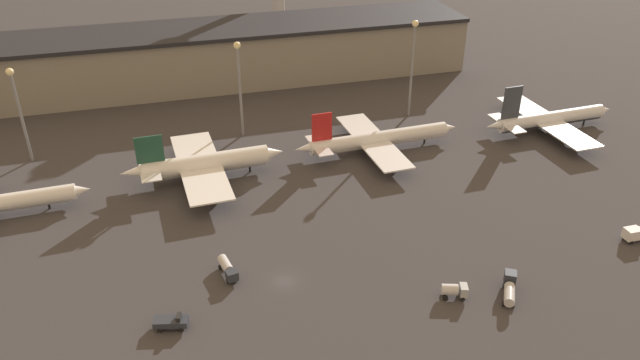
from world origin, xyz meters
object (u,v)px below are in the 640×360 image
airplane_3 (549,119)px  service_vehicle_2 (635,234)px  service_vehicle_4 (510,288)px  airplane_1 (204,164)px  service_vehicle_1 (171,322)px  service_vehicle_3 (228,268)px  airplane_2 (377,139)px  service_vehicle_0 (454,290)px

airplane_3 → service_vehicle_2: bearing=-107.5°
service_vehicle_4 → airplane_1: bearing=70.5°
service_vehicle_1 → service_vehicle_4: (57.61, -8.08, 0.47)m
airplane_3 → service_vehicle_3: (-92.87, -38.54, -1.81)m
service_vehicle_2 → service_vehicle_4: size_ratio=0.68×
airplane_2 → service_vehicle_1: size_ratio=7.40×
service_vehicle_0 → service_vehicle_4: (9.53, -2.28, 0.16)m
airplane_2 → service_vehicle_4: (2.56, -59.16, -1.51)m
airplane_2 → service_vehicle_4: size_ratio=5.87×
airplane_1 → service_vehicle_4: bearing=-53.3°
airplane_1 → airplane_2: size_ratio=0.86×
airplane_1 → service_vehicle_1: airplane_1 is taller
service_vehicle_3 → service_vehicle_1: bearing=-54.7°
service_vehicle_0 → service_vehicle_3: bearing=173.7°
airplane_3 → service_vehicle_4: 74.14m
service_vehicle_3 → service_vehicle_4: (46.62, -19.39, 0.20)m
airplane_2 → service_vehicle_0: (-6.97, -56.88, -1.67)m
service_vehicle_2 → service_vehicle_4: bearing=-165.7°
airplane_3 → service_vehicle_4: airplane_3 is taller
airplane_3 → service_vehicle_1: (-103.86, -49.84, -2.08)m
airplane_2 → service_vehicle_3: (-44.06, -39.78, -1.71)m
airplane_1 → airplane_2: airplane_1 is taller
airplane_2 → service_vehicle_0: 57.33m
airplane_3 → service_vehicle_4: size_ratio=5.27×
service_vehicle_2 → service_vehicle_4: 33.84m
service_vehicle_2 → service_vehicle_3: bearing=172.4°
airplane_3 → service_vehicle_0: size_ratio=8.02×
service_vehicle_1 → service_vehicle_3: 15.77m
airplane_2 → service_vehicle_4: bearing=-90.0°
airplane_1 → service_vehicle_3: 37.29m
service_vehicle_0 → service_vehicle_2: 42.79m
service_vehicle_0 → service_vehicle_4: 9.80m
service_vehicle_2 → service_vehicle_3: size_ratio=0.74×
service_vehicle_0 → service_vehicle_4: bearing=5.0°
airplane_1 → airplane_3: airplane_3 is taller
airplane_2 → airplane_3: airplane_3 is taller
airplane_2 → airplane_3: size_ratio=1.11×
service_vehicle_0 → airplane_2: bearing=101.5°
airplane_2 → airplane_3: 48.82m
airplane_3 → service_vehicle_4: bearing=-131.1°
airplane_2 → airplane_3: bearing=-3.9°
airplane_1 → airplane_3: 92.46m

